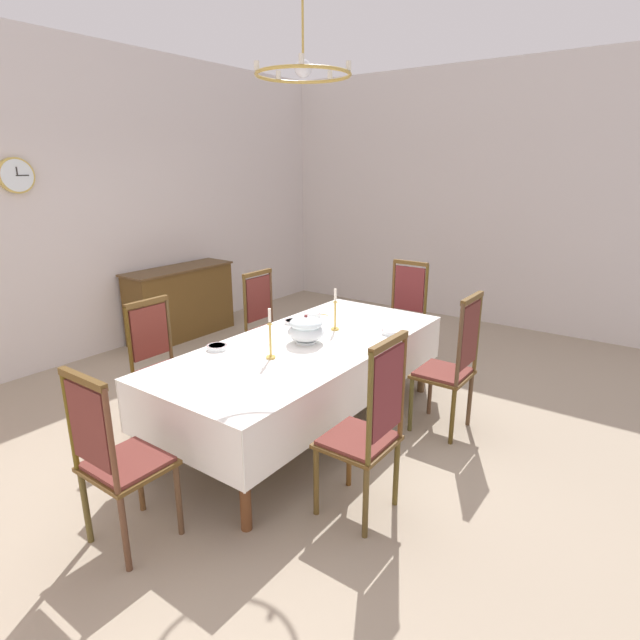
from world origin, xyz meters
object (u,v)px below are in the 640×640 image
(chair_head_east, at_px, (403,314))
(bowl_far_right, at_px, (293,321))
(mounted_clock, at_px, (16,175))
(chair_south_a, at_px, (368,428))
(chandelier, at_px, (303,73))
(soup_tureen, at_px, (306,329))
(dining_table, at_px, (306,351))
(chair_north_a, at_px, (162,363))
(candlestick_east, at_px, (335,313))
(spoon_primary, at_px, (395,329))
(chair_head_west, at_px, (116,457))
(sideboard, at_px, (181,302))
(chair_south_b, at_px, (452,363))
(candlestick_west, at_px, (270,338))
(chair_north_b, at_px, (268,324))
(spoon_secondary, at_px, (317,313))
(bowl_far_left, at_px, (217,347))
(bowl_near_left, at_px, (391,332))
(bowl_near_right, at_px, (312,314))

(chair_head_east, distance_m, bowl_far_right, 1.45)
(chair_head_east, height_order, mounted_clock, mounted_clock)
(chair_south_a, bearing_deg, chandelier, 55.87)
(soup_tureen, bearing_deg, dining_table, 180.00)
(chair_north_a, height_order, candlestick_east, candlestick_east)
(spoon_primary, bearing_deg, chair_south_a, -145.62)
(candlestick_east, relative_size, mounted_clock, 1.08)
(chair_head_west, xyz_separation_m, sideboard, (2.71, 2.78, -0.12))
(chair_south_b, distance_m, bowl_far_right, 1.45)
(candlestick_west, xyz_separation_m, spoon_primary, (1.15, -0.43, -0.15))
(dining_table, relative_size, chair_south_b, 2.25)
(chair_north_b, distance_m, spoon_secondary, 0.59)
(spoon_secondary, bearing_deg, chair_head_east, -25.20)
(dining_table, relative_size, bowl_far_left, 16.72)
(bowl_near_left, height_order, bowl_far_right, bowl_near_left)
(chair_head_west, bearing_deg, chair_south_a, 46.91)
(chair_south_a, distance_m, spoon_primary, 1.52)
(chair_head_east, bearing_deg, spoon_primary, 112.96)
(chair_north_b, bearing_deg, spoon_primary, 93.30)
(chair_south_a, height_order, spoon_primary, chair_south_a)
(soup_tureen, relative_size, mounted_clock, 0.88)
(chair_north_b, xyz_separation_m, candlestick_west, (-1.07, -0.99, 0.34))
(chair_north_b, distance_m, bowl_near_right, 0.61)
(chair_head_west, bearing_deg, mounted_clock, 160.47)
(bowl_near_right, xyz_separation_m, mounted_clock, (-1.30, 2.61, 1.26))
(chair_north_b, xyz_separation_m, chair_head_east, (1.08, -0.99, 0.02))
(dining_table, xyz_separation_m, mounted_clock, (-0.66, 3.02, 1.36))
(candlestick_west, xyz_separation_m, mounted_clock, (-0.24, 3.02, 1.13))
(spoon_primary, bearing_deg, soup_tureen, 161.93)
(soup_tureen, distance_m, chandelier, 1.87)
(chair_south_a, height_order, chair_south_b, chair_south_a)
(soup_tureen, relative_size, chandelier, 0.44)
(bowl_near_left, height_order, bowl_near_right, bowl_near_right)
(dining_table, distance_m, spoon_secondary, 0.87)
(bowl_near_right, bearing_deg, bowl_near_left, -91.62)
(candlestick_east, xyz_separation_m, sideboard, (0.56, 2.78, -0.45))
(chair_south_b, xyz_separation_m, candlestick_west, (-1.07, 0.99, 0.31))
(chair_head_east, relative_size, sideboard, 0.80)
(bowl_near_left, xyz_separation_m, bowl_near_right, (0.02, 0.86, 0.00))
(candlestick_east, relative_size, sideboard, 0.26)
(spoon_primary, height_order, chandelier, chandelier)
(candlestick_west, distance_m, sideboard, 3.15)
(chair_south_a, height_order, mounted_clock, mounted_clock)
(sideboard, bearing_deg, bowl_near_left, 83.47)
(candlestick_east, bearing_deg, candlestick_west, 180.00)
(bowl_near_right, bearing_deg, bowl_far_right, 176.28)
(chair_head_east, bearing_deg, bowl_far_right, 72.80)
(dining_table, xyz_separation_m, bowl_far_left, (-0.53, 0.47, 0.09))
(bowl_near_right, height_order, chandelier, chandelier)
(dining_table, xyz_separation_m, chair_head_east, (1.73, 0.00, -0.09))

